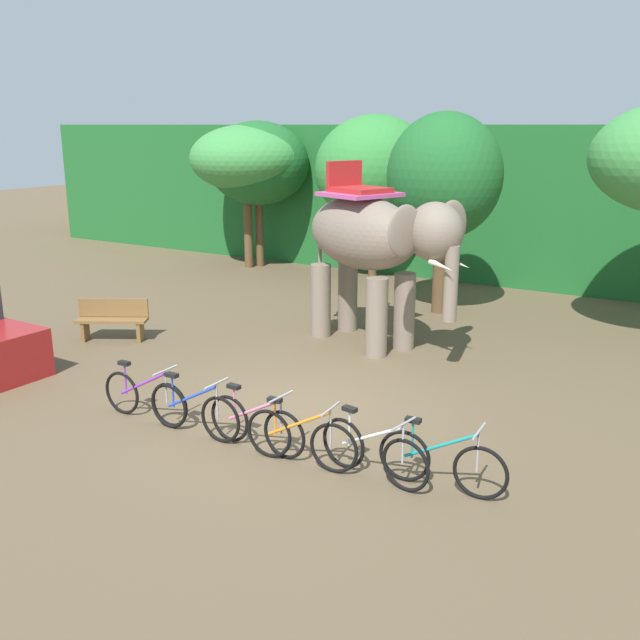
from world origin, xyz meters
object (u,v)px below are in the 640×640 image
object	(u,v)px
elephant	(373,242)
bike_pink	(256,424)
tree_left	(246,159)
bike_white	(373,451)
tree_far_right	(444,177)
bike_purple	(145,397)
tree_right	(374,170)
bike_blue	(194,411)
bike_orange	(300,439)
bike_teal	(441,462)
wooden_bench	(113,318)
tree_far_left	(258,164)

from	to	relation	value
elephant	bike_pink	size ratio (longest dim) A/B	2.46
bike_pink	tree_left	bearing A→B (deg)	126.97
bike_white	bike_pink	bearing A→B (deg)	-177.50
tree_far_right	elephant	xyz separation A→B (m)	(-0.16, -3.34, -1.10)
tree_left	elephant	world-z (taller)	tree_left
bike_white	bike_purple	bearing A→B (deg)	-178.27
tree_right	bike_blue	distance (m)	12.29
tree_right	bike_orange	xyz separation A→B (m)	(4.80, -11.60, -2.84)
tree_far_right	elephant	world-z (taller)	tree_far_right
tree_left	bike_teal	bearing A→B (deg)	-44.29
bike_orange	wooden_bench	bearing A→B (deg)	156.59
bike_blue	bike_pink	xyz separation A→B (m)	(1.09, 0.07, 0.00)
bike_white	elephant	bearing A→B (deg)	117.21
tree_left	tree_right	distance (m)	4.25
bike_purple	tree_right	bearing A→B (deg)	99.26
bike_white	bike_orange	bearing A→B (deg)	-171.43
bike_pink	tree_far_left	bearing A→B (deg)	125.43
bike_purple	bike_teal	size ratio (longest dim) A/B	1.00
bike_purple	bike_white	xyz separation A→B (m)	(3.94, 0.12, 0.00)
tree_right	bike_white	size ratio (longest dim) A/B	2.83
tree_far_left	tree_far_right	world-z (taller)	tree_far_right
tree_right	bike_purple	bearing A→B (deg)	-80.74
bike_orange	bike_white	xyz separation A→B (m)	(1.03, 0.15, 0.00)
bike_purple	bike_teal	xyz separation A→B (m)	(4.81, 0.30, 0.00)
elephant	bike_teal	distance (m)	6.41
tree_left	tree_right	bearing A→B (deg)	8.66
bike_pink	bike_orange	distance (m)	0.80
elephant	bike_purple	size ratio (longest dim) A/B	2.46
bike_blue	bike_teal	distance (m)	3.80
tree_right	bike_purple	world-z (taller)	tree_right
tree_right	bike_pink	world-z (taller)	tree_right
bike_blue	bike_white	distance (m)	2.92
bike_teal	bike_blue	bearing A→B (deg)	-174.98
tree_far_right	bike_white	distance (m)	9.37
bike_pink	bike_teal	size ratio (longest dim) A/B	1.00
tree_left	bike_white	size ratio (longest dim) A/B	2.66
tree_right	elephant	xyz separation A→B (m)	(3.15, -6.24, -1.02)
tree_left	wooden_bench	world-z (taller)	tree_left
bike_blue	bike_white	xyz separation A→B (m)	(2.92, 0.15, 0.00)
bike_purple	bike_pink	distance (m)	2.12
tree_far_right	elephant	distance (m)	3.52
tree_far_left	elephant	bearing A→B (deg)	-39.81
tree_far_left	bike_purple	xyz separation A→B (m)	(5.88, -11.27, -2.92)
bike_blue	wooden_bench	size ratio (longest dim) A/B	1.14
tree_right	tree_far_right	size ratio (longest dim) A/B	1.00
bike_purple	bike_orange	distance (m)	2.91
bike_orange	tree_right	bearing A→B (deg)	112.48
bike_blue	bike_pink	world-z (taller)	same
tree_far_left	wooden_bench	size ratio (longest dim) A/B	3.08
elephant	bike_teal	xyz separation A→B (m)	(3.55, -5.02, -1.82)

